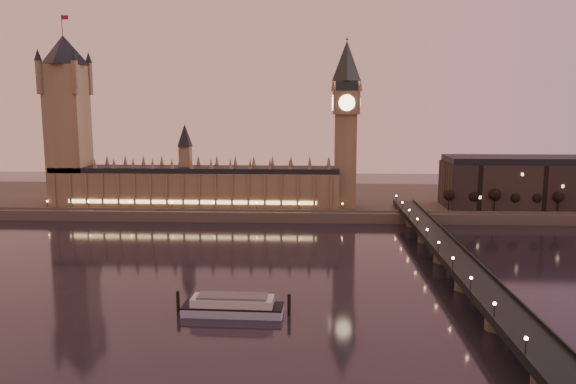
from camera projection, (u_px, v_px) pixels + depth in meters
The scene contains 14 objects.
ground at pixel (231, 272), 235.81m from camera, with size 700.00×700.00×0.00m, color black.
far_embankment at pixel (307, 200), 396.89m from camera, with size 560.00×130.00×6.00m, color #423D35.
palace_of_westminster at pixel (195, 182), 353.77m from camera, with size 180.00×26.62×52.00m.
victoria_tower at pixel (67, 111), 350.69m from camera, with size 31.68×31.68×118.00m.
big_ben at pixel (346, 114), 343.05m from camera, with size 17.68×17.68×104.00m.
westminster_bridge at pixel (452, 262), 230.81m from camera, with size 13.20×260.00×15.30m.
city_block at pixel (568, 181), 352.83m from camera, with size 155.00×45.00×34.00m.
bare_tree_0 at pixel (450, 196), 335.76m from camera, with size 6.30×6.30×12.81m.
bare_tree_1 at pixel (472, 196), 335.18m from camera, with size 6.30×6.30×12.81m.
bare_tree_2 at pixel (494, 197), 334.59m from camera, with size 6.30×6.30×12.81m.
bare_tree_3 at pixel (516, 197), 334.00m from camera, with size 6.30×6.30×12.81m.
bare_tree_4 at pixel (538, 197), 333.41m from camera, with size 6.30×6.30×12.81m.
bare_tree_5 at pixel (560, 197), 332.83m from camera, with size 6.30×6.30×12.81m.
moored_barge at pixel (233, 306), 187.63m from camera, with size 38.92×10.47×7.14m.
Camera 1 is at (34.49, -226.57, 69.27)m, focal length 35.00 mm.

